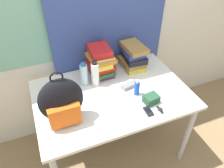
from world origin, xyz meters
The scene contains 13 objects.
wall_back centered at (0.00, 0.95, 1.25)m, with size 6.00×0.06×2.50m.
curtain_blue centered at (0.16, 0.90, 1.25)m, with size 1.10×0.04×2.50m.
desk centered at (0.00, 0.43, 0.69)m, with size 1.30×0.87×0.78m.
backpack centered at (-0.44, 0.30, 0.96)m, with size 0.32×0.18×0.43m.
book_stack_left centered at (0.00, 0.72, 0.92)m, with size 0.23×0.26×0.29m.
book_stack_center centered at (0.33, 0.72, 0.90)m, with size 0.23×0.28×0.24m.
water_bottle centered at (-0.18, 0.64, 0.88)m, with size 0.07×0.07×0.22m.
sports_bottle centered at (-0.09, 0.60, 0.89)m, with size 0.07×0.07×0.24m.
sunscreen_bottle centered at (0.19, 0.35, 0.85)m, with size 0.04×0.04×0.15m.
cell_phone centered at (0.18, 0.13, 0.79)m, with size 0.05×0.10×0.02m.
sunglasses_case centered at (0.17, 0.45, 0.80)m, with size 0.16×0.08×0.04m.
camera_pouch centered at (0.25, 0.22, 0.81)m, with size 0.13×0.11×0.07m.
wristwatch centered at (0.28, 0.11, 0.78)m, with size 0.04×0.09×0.01m.
Camera 1 is at (-0.52, -0.85, 2.03)m, focal length 35.00 mm.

